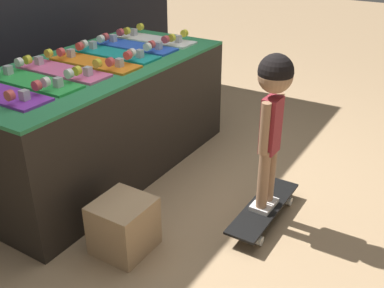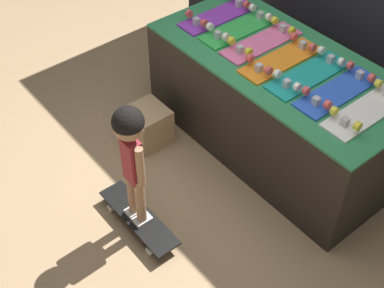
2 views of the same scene
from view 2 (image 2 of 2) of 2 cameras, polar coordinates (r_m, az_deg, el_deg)
The scene contains 12 objects.
ground_plane at distance 3.74m, azimuth 1.80°, elevation -3.90°, with size 16.00×16.00×0.00m, color #9E7F5B.
display_rack at distance 3.81m, azimuth 9.01°, elevation 4.25°, with size 1.84×0.87×0.74m.
skateboard_purple_on_rack at distance 3.98m, azimuth 2.80°, elevation 13.61°, with size 0.19×0.61×0.09m.
skateboard_green_on_rack at distance 3.84m, azimuth 5.07°, elevation 12.27°, with size 0.19×0.61×0.09m.
skateboard_pink_on_rack at distance 3.71m, azimuth 7.44°, elevation 10.79°, with size 0.19×0.61×0.09m.
skateboard_orange_on_rack at distance 3.56m, azimuth 9.47°, elevation 8.95°, with size 0.19×0.61×0.09m.
skateboard_teal_on_rack at distance 3.46m, azimuth 12.35°, elevation 7.32°, with size 0.19×0.61×0.09m.
skateboard_blue_on_rack at distance 3.37m, azimuth 15.30°, elevation 5.54°, with size 0.19×0.61×0.09m.
skateboard_white_on_rack at distance 3.27m, azimuth 18.13°, elevation 3.47°, with size 0.19×0.61×0.09m.
skateboard_on_floor at distance 3.45m, azimuth -5.70°, elevation -7.88°, with size 0.66×0.18×0.09m.
child at distance 2.97m, azimuth -6.55°, elevation -0.21°, with size 0.21×0.18×0.89m.
storage_box at distance 3.95m, azimuth -4.70°, elevation 2.01°, with size 0.29×0.27×0.29m.
Camera 2 is at (1.87, -1.67, 2.78)m, focal length 50.00 mm.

